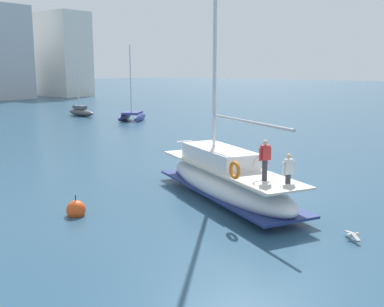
# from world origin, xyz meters

# --- Properties ---
(ground_plane) EXTENTS (400.00, 400.00, 0.00)m
(ground_plane) POSITION_xyz_m (0.00, 0.00, 0.00)
(ground_plane) COLOR #284C66
(main_sailboat) EXTENTS (6.09, 9.75, 14.10)m
(main_sailboat) POSITION_xyz_m (-1.84, -0.76, 0.92)
(main_sailboat) COLOR silver
(main_sailboat) RESTS_ON ground
(moored_sloop_far) EXTENTS (5.16, 4.41, 8.16)m
(moored_sloop_far) POSITION_xyz_m (16.24, 25.38, 0.59)
(moored_sloop_far) COLOR navy
(moored_sloop_far) RESTS_ON ground
(moored_catamaran) EXTENTS (1.60, 5.22, 6.97)m
(moored_catamaran) POSITION_xyz_m (15.68, 33.99, 0.54)
(moored_catamaran) COLOR #4C4C51
(moored_catamaran) RESTS_ON ground
(seagull) EXTENTS (0.73, 0.81, 0.17)m
(seagull) POSITION_xyz_m (-3.07, -6.97, 0.18)
(seagull) COLOR silver
(seagull) RESTS_ON ground
(mooring_buoy) EXTENTS (0.75, 0.75, 0.98)m
(mooring_buoy) POSITION_xyz_m (-7.57, 2.28, 0.23)
(mooring_buoy) COLOR #EA4C19
(mooring_buoy) RESTS_ON ground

